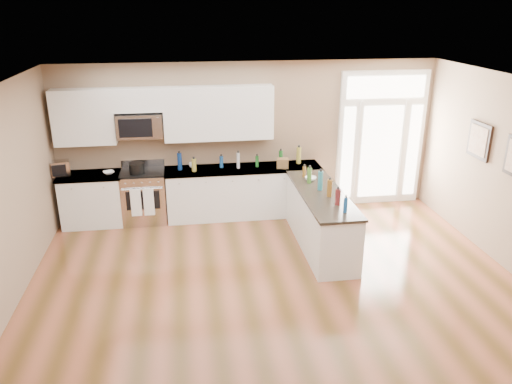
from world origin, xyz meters
TOP-DOWN VIEW (x-y plane):
  - ground at (0.00, 0.00)m, footprint 8.00×8.00m
  - room_shell at (0.00, 0.00)m, footprint 8.00×8.00m
  - back_cabinet_left at (-2.87, 3.69)m, footprint 1.10×0.66m
  - back_cabinet_right at (-0.16, 3.69)m, footprint 2.85×0.66m
  - peninsula_cabinet at (0.93, 2.24)m, footprint 0.69×2.32m
  - upper_cabinet_left at (-2.88, 3.83)m, footprint 1.04×0.33m
  - upper_cabinet_right at (-0.57, 3.83)m, footprint 1.94×0.33m
  - upper_cabinet_short at (-1.95, 3.83)m, footprint 0.82×0.33m
  - microwave at (-1.95, 3.80)m, footprint 0.78×0.41m
  - entry_door at (2.55, 3.95)m, footprint 1.70×0.10m
  - wall_art_near at (3.47, 2.20)m, footprint 0.05×0.58m
  - kitchen_range at (-1.97, 3.69)m, footprint 0.77×0.69m
  - stockpot at (-2.05, 3.60)m, footprint 0.30×0.30m
  - toaster_oven at (-3.35, 3.72)m, footprint 0.34×0.30m
  - cardboard_box at (0.55, 3.57)m, footprint 0.24×0.19m
  - bowl_left at (-2.54, 3.67)m, footprint 0.25×0.25m
  - bowl_peninsula at (0.89, 2.82)m, footprint 0.23×0.23m
  - cup_counter at (-1.08, 3.82)m, footprint 0.13×0.13m
  - counter_bottles at (0.30, 3.03)m, footprint 2.40×2.46m

SIDE VIEW (x-z plane):
  - ground at x=0.00m, z-range 0.00..0.00m
  - peninsula_cabinet at x=0.93m, z-range -0.04..0.90m
  - back_cabinet_right at x=-0.16m, z-range -0.03..0.91m
  - back_cabinet_left at x=-2.87m, z-range -0.03..0.91m
  - kitchen_range at x=-1.97m, z-range -0.06..1.02m
  - bowl_left at x=-2.54m, z-range 0.94..0.99m
  - bowl_peninsula at x=0.89m, z-range 0.94..1.00m
  - cup_counter at x=-1.08m, z-range 0.94..1.04m
  - cardboard_box at x=0.55m, z-range 0.94..1.11m
  - stockpot at x=-2.05m, z-range 0.95..1.15m
  - toaster_oven at x=-3.35m, z-range 0.94..1.20m
  - counter_bottles at x=0.30m, z-range 0.92..1.23m
  - entry_door at x=2.55m, z-range 0.00..2.60m
  - wall_art_near at x=3.47m, z-range 1.41..1.99m
  - room_shell at x=0.00m, z-range -2.29..5.71m
  - microwave at x=-1.95m, z-range 1.55..1.97m
  - upper_cabinet_left at x=-2.88m, z-range 1.45..2.40m
  - upper_cabinet_right at x=-0.57m, z-range 1.45..2.40m
  - upper_cabinet_short at x=-1.95m, z-range 2.00..2.40m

